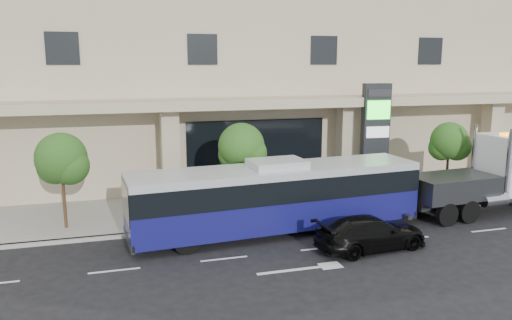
{
  "coord_description": "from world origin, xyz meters",
  "views": [
    {
      "loc": [
        -7.73,
        -18.93,
        7.27
      ],
      "look_at": [
        -1.74,
        2.0,
        3.04
      ],
      "focal_mm": 35.0,
      "sensor_mm": 36.0,
      "label": 1
    }
  ],
  "objects_px": {
    "tow_truck": "(492,177)",
    "black_sedan": "(371,233)",
    "signage_pylon": "(375,138)",
    "city_bus": "(277,196)"
  },
  "relations": [
    {
      "from": "city_bus",
      "to": "signage_pylon",
      "type": "relative_size",
      "value": 2.13
    },
    {
      "from": "city_bus",
      "to": "black_sedan",
      "type": "relative_size",
      "value": 2.8
    },
    {
      "from": "tow_truck",
      "to": "black_sedan",
      "type": "distance_m",
      "value": 8.77
    },
    {
      "from": "city_bus",
      "to": "signage_pylon",
      "type": "xyz_separation_m",
      "value": [
        7.21,
        4.58,
        1.58
      ]
    },
    {
      "from": "tow_truck",
      "to": "city_bus",
      "type": "bearing_deg",
      "value": 175.42
    },
    {
      "from": "tow_truck",
      "to": "black_sedan",
      "type": "bearing_deg",
      "value": -164.91
    },
    {
      "from": "tow_truck",
      "to": "signage_pylon",
      "type": "bearing_deg",
      "value": 126.19
    },
    {
      "from": "signage_pylon",
      "to": "tow_truck",
      "type": "bearing_deg",
      "value": -45.4
    },
    {
      "from": "black_sedan",
      "to": "signage_pylon",
      "type": "distance_m",
      "value": 9.0
    },
    {
      "from": "black_sedan",
      "to": "signage_pylon",
      "type": "height_order",
      "value": "signage_pylon"
    }
  ]
}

